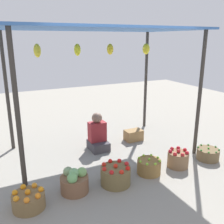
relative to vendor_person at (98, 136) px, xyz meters
name	(u,v)px	position (x,y,z in m)	size (l,w,h in m)	color
ground_plane	(102,151)	(0.04, -0.11, -0.30)	(14.00, 14.00, 0.00)	gray
market_stall_structure	(100,38)	(0.05, -0.10, 1.92)	(3.54, 2.13, 2.40)	#38332D
vendor_person	(98,136)	(0.00, 0.00, 0.00)	(0.36, 0.44, 0.78)	#403C41
basket_oranges	(29,200)	(-1.58, -1.35, -0.18)	(0.44, 0.44, 0.28)	brown
basket_cabbages	(74,182)	(-0.91, -1.26, -0.13)	(0.42, 0.42, 0.38)	brown
basket_red_tomatoes	(116,175)	(-0.26, -1.34, -0.15)	(0.47, 0.47, 0.35)	brown
basket_limes	(149,167)	(0.40, -1.29, -0.17)	(0.40, 0.40, 0.28)	olive
basket_red_apples	(178,159)	(1.00, -1.32, -0.15)	(0.37, 0.37, 0.34)	brown
basket_green_chilies	(208,154)	(1.70, -1.35, -0.19)	(0.41, 0.41, 0.24)	brown
wooden_crate_near_vendor	(133,135)	(0.91, 0.09, -0.18)	(0.39, 0.26, 0.24)	olive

